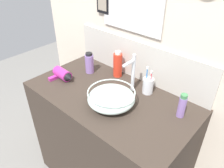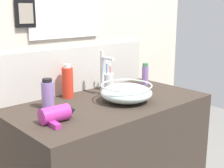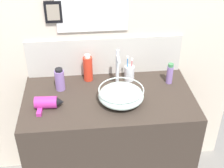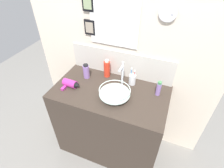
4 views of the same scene
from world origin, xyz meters
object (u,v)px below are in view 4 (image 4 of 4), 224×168
at_px(lotion_bottle, 159,89).
at_px(toothbrush_cup, 132,79).
at_px(faucet, 122,73).
at_px(hair_drier, 71,84).
at_px(glass_bowl_sink, 115,93).
at_px(spray_bottle, 86,71).
at_px(shampoo_bottle, 107,69).

bearing_deg(lotion_bottle, toothbrush_cup, 166.27).
xyz_separation_m(faucet, hair_drier, (-0.47, -0.22, -0.12)).
bearing_deg(lotion_bottle, glass_bowl_sink, -152.50).
xyz_separation_m(hair_drier, toothbrush_cup, (0.56, 0.28, 0.02)).
height_order(spray_bottle, shampoo_bottle, shampoo_bottle).
xyz_separation_m(glass_bowl_sink, shampoo_bottle, (-0.20, 0.29, 0.04)).
distance_m(spray_bottle, shampoo_bottle, 0.22).
bearing_deg(hair_drier, shampoo_bottle, 49.25).
distance_m(faucet, toothbrush_cup, 0.15).
bearing_deg(hair_drier, toothbrush_cup, 26.29).
xyz_separation_m(glass_bowl_sink, lotion_bottle, (0.37, 0.19, 0.02)).
distance_m(faucet, spray_bottle, 0.41).
distance_m(hair_drier, toothbrush_cup, 0.63).
height_order(faucet, toothbrush_cup, faucet).
relative_size(faucet, lotion_bottle, 1.76).
distance_m(faucet, hair_drier, 0.53).
height_order(toothbrush_cup, shampoo_bottle, shampoo_bottle).
height_order(glass_bowl_sink, spray_bottle, spray_bottle).
bearing_deg(toothbrush_cup, lotion_bottle, -13.73).
height_order(toothbrush_cup, spray_bottle, toothbrush_cup).
height_order(hair_drier, toothbrush_cup, toothbrush_cup).
relative_size(faucet, hair_drier, 1.46).
bearing_deg(faucet, toothbrush_cup, 32.28).
height_order(hair_drier, shampoo_bottle, shampoo_bottle).
height_order(glass_bowl_sink, toothbrush_cup, toothbrush_cup).
bearing_deg(spray_bottle, glass_bowl_sink, -25.30).
height_order(toothbrush_cup, lotion_bottle, toothbrush_cup).
relative_size(hair_drier, toothbrush_cup, 0.95).
height_order(glass_bowl_sink, faucet, faucet).
bearing_deg(faucet, glass_bowl_sink, -90.00).
bearing_deg(spray_bottle, hair_drier, -108.65).
bearing_deg(spray_bottle, lotion_bottle, 0.36).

